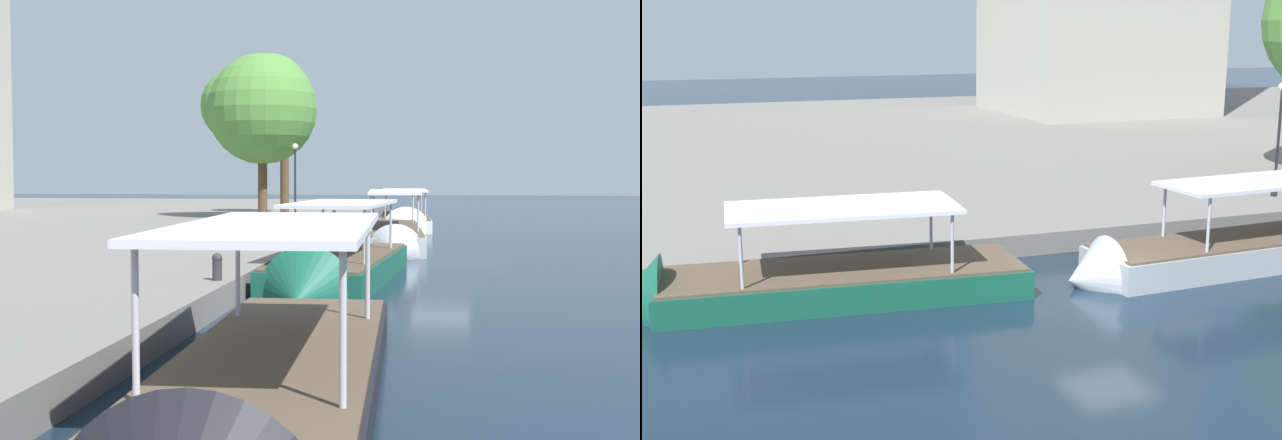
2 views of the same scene
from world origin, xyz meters
TOP-DOWN VIEW (x-y plane):
  - ground_plane at (0.00, 0.00)m, footprint 220.00×220.00m
  - dock_promenade at (0.00, 33.36)m, footprint 120.00×55.00m
  - tour_boat_1 at (-8.03, 3.63)m, footprint 12.11×4.27m
  - tour_boat_2 at (6.64, 2.36)m, footprint 14.99×3.61m
  - lamp_post at (12.70, 8.51)m, footprint 0.35×0.35m

SIDE VIEW (x-z plane):
  - ground_plane at x=0.00m, z-range 0.00..0.00m
  - tour_boat_1 at x=-8.03m, z-range -1.77..2.35m
  - dock_promenade at x=0.00m, z-range 0.00..0.78m
  - tour_boat_2 at x=6.64m, z-range -1.51..2.34m
  - lamp_post at x=12.70m, z-range 1.07..5.83m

